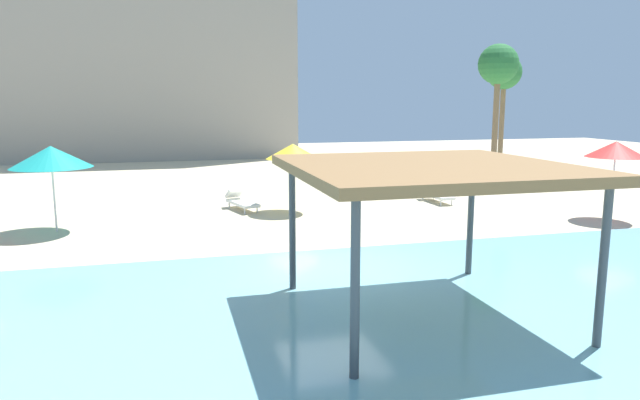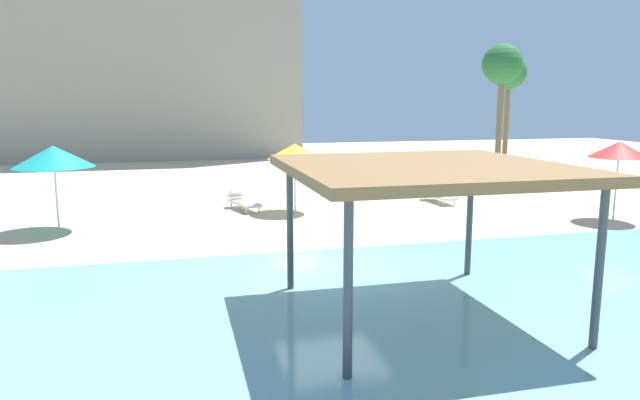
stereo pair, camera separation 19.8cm
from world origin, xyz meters
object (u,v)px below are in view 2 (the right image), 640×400
at_px(beach_umbrella_yellow_3, 295,151).
at_px(palm_tree_0, 502,68).
at_px(palm_tree_1, 509,75).
at_px(beach_umbrella_red_0, 619,150).
at_px(lounge_chair_2, 243,201).
at_px(lounge_chair_1, 438,194).
at_px(shade_pavilion, 425,172).
at_px(beach_umbrella_teal_2, 53,157).

xyz_separation_m(beach_umbrella_yellow_3, palm_tree_0, (11.04, 4.76, 3.32)).
bearing_deg(palm_tree_1, palm_tree_0, -125.75).
xyz_separation_m(beach_umbrella_red_0, palm_tree_0, (0.90, 8.85, 3.14)).
xyz_separation_m(beach_umbrella_red_0, palm_tree_1, (3.72, 12.77, 2.99)).
bearing_deg(beach_umbrella_red_0, lounge_chair_2, 157.38).
bearing_deg(lounge_chair_1, beach_umbrella_red_0, 39.09).
bearing_deg(beach_umbrella_red_0, shade_pavilion, -146.52).
xyz_separation_m(beach_umbrella_red_0, lounge_chair_2, (-11.93, 4.97, -2.04)).
bearing_deg(shade_pavilion, beach_umbrella_red_0, 33.48).
distance_m(shade_pavilion, beach_umbrella_teal_2, 12.30).
bearing_deg(palm_tree_0, shade_pavilion, -125.12).
height_order(beach_umbrella_teal_2, lounge_chair_2, beach_umbrella_teal_2).
bearing_deg(palm_tree_0, lounge_chair_1, -140.93).
xyz_separation_m(beach_umbrella_yellow_3, palm_tree_1, (13.86, 8.67, 3.17)).
relative_size(lounge_chair_2, palm_tree_1, 0.31).
height_order(beach_umbrella_red_0, palm_tree_1, palm_tree_1).
height_order(shade_pavilion, beach_umbrella_red_0, shade_pavilion).
height_order(lounge_chair_1, palm_tree_1, palm_tree_1).
distance_m(lounge_chair_1, palm_tree_0, 8.38).
relative_size(beach_umbrella_teal_2, palm_tree_1, 0.41).
distance_m(beach_umbrella_red_0, lounge_chair_2, 13.08).
bearing_deg(beach_umbrella_teal_2, shade_pavilion, -49.95).
bearing_deg(beach_umbrella_red_0, beach_umbrella_teal_2, 171.02).
xyz_separation_m(lounge_chair_1, palm_tree_0, (5.12, 4.15, 5.18)).
height_order(beach_umbrella_red_0, beach_umbrella_teal_2, beach_umbrella_red_0).
bearing_deg(palm_tree_0, beach_umbrella_teal_2, -162.21).
relative_size(beach_umbrella_teal_2, beach_umbrella_yellow_3, 1.07).
height_order(shade_pavilion, palm_tree_1, palm_tree_1).
distance_m(beach_umbrella_red_0, beach_umbrella_teal_2, 18.10).
height_order(beach_umbrella_teal_2, lounge_chair_1, beach_umbrella_teal_2).
relative_size(lounge_chair_1, palm_tree_0, 0.29).
height_order(beach_umbrella_teal_2, palm_tree_0, palm_tree_0).
distance_m(shade_pavilion, lounge_chair_1, 12.88).
relative_size(beach_umbrella_red_0, palm_tree_1, 0.41).
xyz_separation_m(beach_umbrella_teal_2, palm_tree_1, (21.59, 9.94, 3.06)).
bearing_deg(lounge_chair_2, beach_umbrella_yellow_3, 47.66).
relative_size(lounge_chair_1, lounge_chair_2, 0.97).
height_order(shade_pavilion, palm_tree_0, palm_tree_0).
bearing_deg(shade_pavilion, beach_umbrella_teal_2, 130.05).
xyz_separation_m(beach_umbrella_teal_2, beach_umbrella_yellow_3, (7.74, 1.27, -0.12)).
height_order(beach_umbrella_red_0, palm_tree_0, palm_tree_0).
relative_size(beach_umbrella_teal_2, lounge_chair_2, 1.33).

